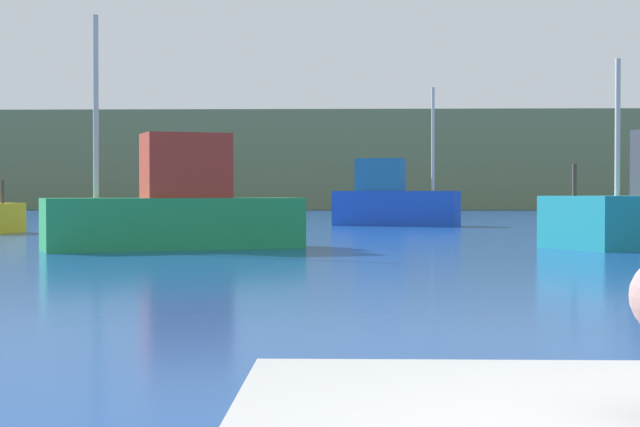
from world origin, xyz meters
TOP-DOWN VIEW (x-y plane):
  - hillside_backdrop at (0.00, 81.09)m, footprint 140.00×14.83m
  - fishing_boat_blue at (0.23, 37.02)m, footprint 4.84×2.54m
  - fishing_boat_green at (-5.21, 20.63)m, footprint 5.81×3.57m

SIDE VIEW (x-z plane):
  - fishing_boat_green at x=-5.21m, z-range -1.65..3.40m
  - fishing_boat_blue at x=0.23m, z-range -1.64..3.50m
  - hillside_backdrop at x=0.00m, z-range 0.00..7.31m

